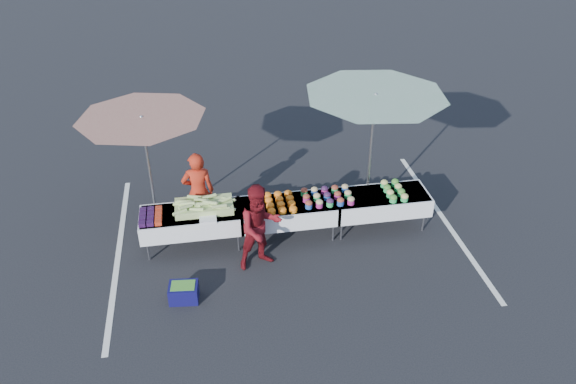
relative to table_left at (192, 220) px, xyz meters
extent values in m
plane|color=black|center=(1.80, 0.00, -0.58)|extent=(80.00, 80.00, 0.00)
cube|color=silver|center=(-1.40, 0.00, -0.58)|extent=(0.10, 5.00, 0.00)
cube|color=silver|center=(5.00, 0.00, -0.58)|extent=(0.10, 5.00, 0.00)
cube|color=white|center=(0.00, 0.00, 0.15)|extent=(1.80, 0.75, 0.04)
cube|color=white|center=(0.00, 0.00, -0.01)|extent=(1.86, 0.81, 0.36)
cylinder|color=slate|center=(-0.82, -0.29, -0.39)|extent=(0.04, 0.04, 0.39)
cylinder|color=slate|center=(-0.82, 0.29, -0.39)|extent=(0.04, 0.04, 0.39)
cylinder|color=slate|center=(0.82, -0.29, -0.39)|extent=(0.04, 0.04, 0.39)
cylinder|color=slate|center=(0.82, 0.29, -0.39)|extent=(0.04, 0.04, 0.39)
cube|color=white|center=(1.80, 0.00, 0.15)|extent=(1.80, 0.75, 0.04)
cube|color=white|center=(1.80, 0.00, -0.01)|extent=(1.86, 0.81, 0.36)
cylinder|color=slate|center=(0.98, -0.29, -0.39)|extent=(0.04, 0.04, 0.39)
cylinder|color=slate|center=(0.98, 0.29, -0.39)|extent=(0.04, 0.04, 0.39)
cylinder|color=slate|center=(2.62, -0.29, -0.39)|extent=(0.04, 0.04, 0.39)
cylinder|color=slate|center=(2.62, 0.29, -0.39)|extent=(0.04, 0.04, 0.39)
cube|color=white|center=(3.60, 0.00, 0.15)|extent=(1.80, 0.75, 0.04)
cube|color=white|center=(3.60, 0.00, -0.01)|extent=(1.86, 0.81, 0.36)
cylinder|color=slate|center=(2.78, -0.29, -0.39)|extent=(0.04, 0.04, 0.39)
cylinder|color=slate|center=(2.78, 0.29, -0.39)|extent=(0.04, 0.04, 0.39)
cylinder|color=slate|center=(4.42, -0.29, -0.39)|extent=(0.04, 0.04, 0.39)
cylinder|color=slate|center=(4.42, 0.29, -0.39)|extent=(0.04, 0.04, 0.39)
cube|color=black|center=(-0.85, -0.27, 0.21)|extent=(0.12, 0.12, 0.08)
cube|color=black|center=(-0.85, -0.13, 0.21)|extent=(0.12, 0.12, 0.08)
cube|color=black|center=(-0.85, 0.01, 0.21)|extent=(0.12, 0.12, 0.08)
cube|color=black|center=(-0.85, 0.15, 0.21)|extent=(0.12, 0.12, 0.08)
cube|color=black|center=(-0.71, -0.27, 0.21)|extent=(0.12, 0.12, 0.08)
cube|color=black|center=(-0.71, -0.13, 0.21)|extent=(0.12, 0.12, 0.08)
cube|color=black|center=(-0.71, 0.01, 0.21)|extent=(0.12, 0.12, 0.08)
cube|color=black|center=(-0.71, 0.15, 0.21)|extent=(0.12, 0.12, 0.08)
cube|color=#A51811|center=(-0.57, -0.27, 0.21)|extent=(0.12, 0.12, 0.08)
cube|color=#A51811|center=(-0.57, -0.13, 0.21)|extent=(0.12, 0.12, 0.08)
cube|color=#A51811|center=(-0.57, 0.01, 0.21)|extent=(0.12, 0.12, 0.08)
cube|color=#A51811|center=(-0.57, 0.15, 0.21)|extent=(0.12, 0.12, 0.08)
cube|color=#8CB15B|center=(0.25, 0.05, 0.24)|extent=(1.05, 0.55, 0.14)
cylinder|color=#8CB15B|center=(0.55, 0.20, 0.27)|extent=(0.27, 0.09, 0.10)
cylinder|color=#8CB15B|center=(-0.13, 0.10, 0.34)|extent=(0.27, 0.14, 0.07)
cylinder|color=#8CB15B|center=(0.36, -0.06, 0.38)|extent=(0.27, 0.14, 0.09)
cylinder|color=#8CB15B|center=(-0.17, 0.08, 0.28)|extent=(0.27, 0.15, 0.10)
cylinder|color=#8CB15B|center=(0.07, -0.01, 0.33)|extent=(0.27, 0.15, 0.08)
cylinder|color=#8CB15B|center=(0.21, 0.09, 0.36)|extent=(0.27, 0.10, 0.10)
cylinder|color=#8CB15B|center=(0.21, -0.03, 0.36)|extent=(0.27, 0.07, 0.08)
cylinder|color=#8CB15B|center=(0.12, -0.13, 0.31)|extent=(0.27, 0.14, 0.09)
cylinder|color=#8CB15B|center=(0.09, 0.25, 0.34)|extent=(0.27, 0.12, 0.08)
cylinder|color=#8CB15B|center=(0.71, 0.14, 0.29)|extent=(0.27, 0.16, 0.08)
cylinder|color=#8CB15B|center=(-0.06, 0.01, 0.34)|extent=(0.27, 0.11, 0.07)
cylinder|color=#8CB15B|center=(0.16, -0.18, 0.27)|extent=(0.27, 0.10, 0.07)
cylinder|color=#8CB15B|center=(0.36, 0.19, 0.35)|extent=(0.27, 0.12, 0.08)
cylinder|color=#8CB15B|center=(-0.18, -0.17, 0.31)|extent=(0.27, 0.15, 0.08)
cylinder|color=#8CB15B|center=(-0.09, 0.09, 0.36)|extent=(0.27, 0.10, 0.08)
cylinder|color=#8CB15B|center=(0.46, 0.00, 0.32)|extent=(0.27, 0.16, 0.10)
cylinder|color=#8CB15B|center=(-0.03, -0.02, 0.38)|extent=(0.27, 0.12, 0.09)
cylinder|color=#8CB15B|center=(0.52, -0.18, 0.37)|extent=(0.27, 0.09, 0.07)
cylinder|color=#8CB15B|center=(0.58, -0.15, 0.30)|extent=(0.27, 0.10, 0.09)
cylinder|color=#8CB15B|center=(0.50, -0.09, 0.28)|extent=(0.27, 0.12, 0.09)
cylinder|color=#8CB15B|center=(0.35, 0.28, 0.27)|extent=(0.27, 0.10, 0.08)
cylinder|color=#8CB15B|center=(0.63, 0.03, 0.34)|extent=(0.27, 0.14, 0.10)
cylinder|color=#8CB15B|center=(0.56, 0.25, 0.27)|extent=(0.27, 0.12, 0.07)
cylinder|color=#8CB15B|center=(0.50, 0.23, 0.27)|extent=(0.27, 0.07, 0.10)
cylinder|color=#8CB15B|center=(0.67, -0.19, 0.27)|extent=(0.27, 0.09, 0.10)
cylinder|color=#8CB15B|center=(-0.07, -0.12, 0.38)|extent=(0.27, 0.17, 0.08)
cube|color=white|center=(0.30, -0.30, 0.19)|extent=(0.30, 0.25, 0.05)
cylinder|color=orange|center=(1.25, -0.28, 0.19)|extent=(0.15, 0.15, 0.05)
ellipsoid|color=#EB4D0D|center=(1.25, -0.28, 0.23)|extent=(0.15, 0.15, 0.08)
cylinder|color=orange|center=(1.25, -0.10, 0.19)|extent=(0.15, 0.15, 0.05)
ellipsoid|color=#EB4D0D|center=(1.25, -0.10, 0.23)|extent=(0.15, 0.15, 0.08)
cylinder|color=orange|center=(1.25, 0.08, 0.19)|extent=(0.15, 0.15, 0.05)
ellipsoid|color=#EB4D0D|center=(1.25, 0.08, 0.23)|extent=(0.15, 0.15, 0.08)
cylinder|color=orange|center=(1.25, 0.26, 0.19)|extent=(0.15, 0.15, 0.05)
ellipsoid|color=#EB4D0D|center=(1.25, 0.26, 0.23)|extent=(0.15, 0.15, 0.08)
cylinder|color=orange|center=(1.45, -0.28, 0.19)|extent=(0.15, 0.15, 0.05)
ellipsoid|color=#EB4D0D|center=(1.45, -0.28, 0.23)|extent=(0.15, 0.15, 0.08)
cylinder|color=orange|center=(1.45, -0.10, 0.19)|extent=(0.15, 0.15, 0.05)
ellipsoid|color=#EB4D0D|center=(1.45, -0.10, 0.23)|extent=(0.15, 0.15, 0.08)
cylinder|color=orange|center=(1.45, 0.08, 0.19)|extent=(0.15, 0.15, 0.05)
ellipsoid|color=#EB4D0D|center=(1.45, 0.08, 0.23)|extent=(0.15, 0.15, 0.08)
cylinder|color=orange|center=(1.45, 0.26, 0.19)|extent=(0.15, 0.15, 0.05)
ellipsoid|color=#EB4D0D|center=(1.45, 0.26, 0.23)|extent=(0.15, 0.15, 0.08)
cylinder|color=orange|center=(1.65, -0.28, 0.19)|extent=(0.15, 0.15, 0.05)
ellipsoid|color=#EB4D0D|center=(1.65, -0.28, 0.23)|extent=(0.15, 0.15, 0.08)
cylinder|color=orange|center=(1.65, -0.10, 0.19)|extent=(0.15, 0.15, 0.05)
ellipsoid|color=#EB4D0D|center=(1.65, -0.10, 0.23)|extent=(0.15, 0.15, 0.08)
cylinder|color=orange|center=(1.65, 0.08, 0.19)|extent=(0.15, 0.15, 0.05)
ellipsoid|color=#EB4D0D|center=(1.65, 0.08, 0.23)|extent=(0.15, 0.15, 0.08)
cylinder|color=orange|center=(1.65, 0.26, 0.19)|extent=(0.15, 0.15, 0.05)
ellipsoid|color=#EB4D0D|center=(1.65, 0.26, 0.23)|extent=(0.15, 0.15, 0.08)
cylinder|color=orange|center=(1.85, -0.28, 0.19)|extent=(0.15, 0.15, 0.05)
ellipsoid|color=#EB4D0D|center=(1.85, -0.28, 0.23)|extent=(0.15, 0.15, 0.08)
cylinder|color=orange|center=(1.85, -0.10, 0.19)|extent=(0.15, 0.15, 0.05)
ellipsoid|color=#EB4D0D|center=(1.85, -0.10, 0.23)|extent=(0.15, 0.15, 0.08)
cylinder|color=orange|center=(1.85, 0.08, 0.19)|extent=(0.15, 0.15, 0.05)
ellipsoid|color=#EB4D0D|center=(1.85, 0.08, 0.23)|extent=(0.15, 0.15, 0.08)
cylinder|color=orange|center=(1.85, 0.26, 0.19)|extent=(0.15, 0.15, 0.05)
ellipsoid|color=#EB4D0D|center=(1.85, 0.26, 0.23)|extent=(0.15, 0.15, 0.08)
cylinder|color=#21499C|center=(2.15, -0.22, 0.22)|extent=(0.13, 0.13, 0.10)
ellipsoid|color=maroon|center=(2.15, -0.22, 0.28)|extent=(0.14, 0.14, 0.10)
cylinder|color=#A02270|center=(2.15, 0.00, 0.22)|extent=(0.13, 0.13, 0.10)
ellipsoid|color=maroon|center=(2.15, 0.00, 0.28)|extent=(0.14, 0.14, 0.10)
cylinder|color=green|center=(2.15, 0.22, 0.22)|extent=(0.13, 0.13, 0.10)
ellipsoid|color=maroon|center=(2.15, 0.22, 0.28)|extent=(0.14, 0.14, 0.10)
cylinder|color=#A02270|center=(2.35, -0.22, 0.22)|extent=(0.13, 0.13, 0.10)
ellipsoid|color=tan|center=(2.35, -0.22, 0.28)|extent=(0.14, 0.14, 0.10)
cylinder|color=green|center=(2.35, 0.00, 0.22)|extent=(0.13, 0.13, 0.10)
ellipsoid|color=tan|center=(2.35, 0.00, 0.28)|extent=(0.14, 0.14, 0.10)
cylinder|color=#21499C|center=(2.35, 0.22, 0.22)|extent=(0.13, 0.13, 0.10)
ellipsoid|color=tan|center=(2.35, 0.22, 0.28)|extent=(0.14, 0.14, 0.10)
cylinder|color=green|center=(2.55, -0.22, 0.22)|extent=(0.13, 0.13, 0.10)
ellipsoid|color=#28112C|center=(2.55, -0.22, 0.28)|extent=(0.14, 0.14, 0.10)
cylinder|color=#21499C|center=(2.55, 0.00, 0.22)|extent=(0.13, 0.13, 0.10)
ellipsoid|color=#28112C|center=(2.55, 0.00, 0.28)|extent=(0.14, 0.14, 0.10)
cylinder|color=#A02270|center=(2.55, 0.22, 0.22)|extent=(0.13, 0.13, 0.10)
ellipsoid|color=#28112C|center=(2.55, 0.22, 0.28)|extent=(0.14, 0.14, 0.10)
cylinder|color=#21499C|center=(2.75, -0.22, 0.22)|extent=(0.13, 0.13, 0.10)
ellipsoid|color=maroon|center=(2.75, -0.22, 0.28)|extent=(0.14, 0.14, 0.10)
cylinder|color=#A02270|center=(2.75, 0.00, 0.22)|extent=(0.13, 0.13, 0.10)
ellipsoid|color=maroon|center=(2.75, 0.00, 0.28)|extent=(0.14, 0.14, 0.10)
cylinder|color=green|center=(2.75, 0.22, 0.22)|extent=(0.13, 0.13, 0.10)
ellipsoid|color=maroon|center=(2.75, 0.22, 0.28)|extent=(0.14, 0.14, 0.10)
cylinder|color=#A02270|center=(2.95, -0.22, 0.22)|extent=(0.13, 0.13, 0.10)
ellipsoid|color=tan|center=(2.95, -0.22, 0.28)|extent=(0.14, 0.14, 0.10)
cylinder|color=green|center=(2.95, 0.00, 0.22)|extent=(0.13, 0.13, 0.10)
ellipsoid|color=tan|center=(2.95, 0.00, 0.28)|extent=(0.14, 0.14, 0.10)
cylinder|color=#21499C|center=(2.95, 0.22, 0.22)|extent=(0.13, 0.13, 0.10)
ellipsoid|color=tan|center=(2.95, 0.22, 0.28)|extent=(0.14, 0.14, 0.10)
cylinder|color=green|center=(3.75, -0.28, 0.21)|extent=(0.14, 0.14, 0.08)
ellipsoid|color=#1F7624|center=(3.75, -0.28, 0.26)|extent=(0.14, 0.14, 0.11)
cylinder|color=green|center=(3.75, -0.10, 0.21)|extent=(0.14, 0.14, 0.08)
ellipsoid|color=#A3AD4D|center=(3.75, -0.10, 0.26)|extent=(0.14, 0.14, 0.11)
cylinder|color=green|center=(3.75, 0.08, 0.21)|extent=(0.14, 0.14, 0.08)
ellipsoid|color=#1F7624|center=(3.75, 0.08, 0.26)|extent=(0.14, 0.14, 0.11)
cylinder|color=green|center=(3.75, 0.26, 0.21)|extent=(0.14, 0.14, 0.08)
ellipsoid|color=#A3AD4D|center=(3.75, 0.26, 0.26)|extent=(0.14, 0.14, 0.11)
cylinder|color=green|center=(3.97, -0.28, 0.21)|extent=(0.14, 0.14, 0.08)
ellipsoid|color=#A3AD4D|center=(3.97, -0.28, 0.26)|extent=(0.14, 0.14, 0.11)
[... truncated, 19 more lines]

